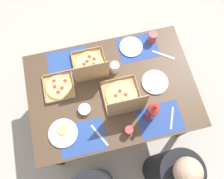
{
  "coord_description": "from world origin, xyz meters",
  "views": [
    {
      "loc": [
        0.15,
        0.61,
        2.56
      ],
      "look_at": [
        0.0,
        0.0,
        0.75
      ],
      "focal_mm": 36.2,
      "sensor_mm": 36.0,
      "label": 1
    }
  ],
  "objects_px": {
    "soda_bottle": "(152,112)",
    "plate_near_left": "(131,47)",
    "pizza_box_corner_left": "(59,87)",
    "diner_left_seat": "(168,171)",
    "cup_red": "(115,67)",
    "plate_middle": "(63,133)",
    "cup_dark": "(129,131)",
    "cup_spare": "(152,37)",
    "pizza_box_edge_far": "(90,66)",
    "condiment_bowl": "(85,110)",
    "plate_far_right": "(155,82)",
    "pizza_box_center": "(123,98)"
  },
  "relations": [
    {
      "from": "pizza_box_edge_far",
      "to": "plate_far_right",
      "type": "distance_m",
      "value": 0.58
    },
    {
      "from": "pizza_box_center",
      "to": "plate_middle",
      "type": "height_order",
      "value": "pizza_box_center"
    },
    {
      "from": "soda_bottle",
      "to": "cup_spare",
      "type": "relative_size",
      "value": 3.13
    },
    {
      "from": "pizza_box_corner_left",
      "to": "plate_far_right",
      "type": "height_order",
      "value": "pizza_box_corner_left"
    },
    {
      "from": "pizza_box_corner_left",
      "to": "cup_dark",
      "type": "height_order",
      "value": "cup_dark"
    },
    {
      "from": "plate_far_right",
      "to": "cup_spare",
      "type": "relative_size",
      "value": 2.2
    },
    {
      "from": "plate_near_left",
      "to": "diner_left_seat",
      "type": "height_order",
      "value": "diner_left_seat"
    },
    {
      "from": "pizza_box_center",
      "to": "cup_dark",
      "type": "distance_m",
      "value": 0.27
    },
    {
      "from": "plate_middle",
      "to": "cup_spare",
      "type": "bearing_deg",
      "value": -145.01
    },
    {
      "from": "condiment_bowl",
      "to": "diner_left_seat",
      "type": "height_order",
      "value": "diner_left_seat"
    },
    {
      "from": "pizza_box_corner_left",
      "to": "plate_middle",
      "type": "bearing_deg",
      "value": 85.64
    },
    {
      "from": "cup_dark",
      "to": "plate_near_left",
      "type": "bearing_deg",
      "value": -106.4
    },
    {
      "from": "cup_dark",
      "to": "cup_red",
      "type": "distance_m",
      "value": 0.55
    },
    {
      "from": "pizza_box_edge_far",
      "to": "plate_near_left",
      "type": "bearing_deg",
      "value": -163.33
    },
    {
      "from": "plate_far_right",
      "to": "cup_red",
      "type": "height_order",
      "value": "cup_red"
    },
    {
      "from": "pizza_box_edge_far",
      "to": "condiment_bowl",
      "type": "height_order",
      "value": "pizza_box_edge_far"
    },
    {
      "from": "pizza_box_edge_far",
      "to": "diner_left_seat",
      "type": "relative_size",
      "value": 0.29
    },
    {
      "from": "pizza_box_center",
      "to": "cup_red",
      "type": "relative_size",
      "value": 3.26
    },
    {
      "from": "soda_bottle",
      "to": "plate_far_right",
      "type": "bearing_deg",
      "value": -115.42
    },
    {
      "from": "pizza_box_corner_left",
      "to": "cup_red",
      "type": "relative_size",
      "value": 2.41
    },
    {
      "from": "cup_red",
      "to": "condiment_bowl",
      "type": "distance_m",
      "value": 0.44
    },
    {
      "from": "pizza_box_corner_left",
      "to": "soda_bottle",
      "type": "relative_size",
      "value": 0.78
    },
    {
      "from": "pizza_box_edge_far",
      "to": "plate_near_left",
      "type": "xyz_separation_m",
      "value": [
        -0.4,
        -0.12,
        -0.04
      ]
    },
    {
      "from": "plate_middle",
      "to": "diner_left_seat",
      "type": "xyz_separation_m",
      "value": [
        -0.78,
        0.48,
        -0.25
      ]
    },
    {
      "from": "pizza_box_corner_left",
      "to": "diner_left_seat",
      "type": "relative_size",
      "value": 0.22
    },
    {
      "from": "cup_dark",
      "to": "pizza_box_corner_left",
      "type": "bearing_deg",
      "value": -46.12
    },
    {
      "from": "pizza_box_corner_left",
      "to": "soda_bottle",
      "type": "height_order",
      "value": "soda_bottle"
    },
    {
      "from": "pizza_box_corner_left",
      "to": "plate_middle",
      "type": "height_order",
      "value": "pizza_box_corner_left"
    },
    {
      "from": "pizza_box_center",
      "to": "pizza_box_corner_left",
      "type": "bearing_deg",
      "value": -24.81
    },
    {
      "from": "diner_left_seat",
      "to": "plate_far_right",
      "type": "bearing_deg",
      "value": -94.09
    },
    {
      "from": "soda_bottle",
      "to": "plate_near_left",
      "type": "bearing_deg",
      "value": -91.36
    },
    {
      "from": "plate_far_right",
      "to": "plate_near_left",
      "type": "distance_m",
      "value": 0.39
    },
    {
      "from": "cup_red",
      "to": "plate_middle",
      "type": "bearing_deg",
      "value": 39.67
    },
    {
      "from": "cup_spare",
      "to": "cup_dark",
      "type": "distance_m",
      "value": 0.87
    },
    {
      "from": "plate_far_right",
      "to": "plate_near_left",
      "type": "height_order",
      "value": "same"
    },
    {
      "from": "plate_middle",
      "to": "cup_spare",
      "type": "xyz_separation_m",
      "value": [
        -0.93,
        -0.65,
        0.04
      ]
    },
    {
      "from": "cup_dark",
      "to": "condiment_bowl",
      "type": "bearing_deg",
      "value": -39.51
    },
    {
      "from": "pizza_box_corner_left",
      "to": "cup_red",
      "type": "height_order",
      "value": "cup_red"
    },
    {
      "from": "pizza_box_edge_far",
      "to": "cup_spare",
      "type": "height_order",
      "value": "pizza_box_edge_far"
    },
    {
      "from": "cup_spare",
      "to": "diner_left_seat",
      "type": "bearing_deg",
      "value": 82.79
    },
    {
      "from": "pizza_box_corner_left",
      "to": "plate_near_left",
      "type": "distance_m",
      "value": 0.73
    },
    {
      "from": "cup_spare",
      "to": "condiment_bowl",
      "type": "distance_m",
      "value": 0.88
    },
    {
      "from": "plate_near_left",
      "to": "cup_spare",
      "type": "distance_m",
      "value": 0.21
    },
    {
      "from": "soda_bottle",
      "to": "cup_spare",
      "type": "xyz_separation_m",
      "value": [
        -0.22,
        -0.67,
        -0.08
      ]
    },
    {
      "from": "pizza_box_center",
      "to": "cup_red",
      "type": "distance_m",
      "value": 0.28
    },
    {
      "from": "soda_bottle",
      "to": "cup_red",
      "type": "relative_size",
      "value": 3.08
    },
    {
      "from": "pizza_box_corner_left",
      "to": "plate_far_right",
      "type": "xyz_separation_m",
      "value": [
        -0.81,
        0.14,
        -0.0
      ]
    },
    {
      "from": "pizza_box_edge_far",
      "to": "cup_red",
      "type": "height_order",
      "value": "pizza_box_edge_far"
    },
    {
      "from": "cup_red",
      "to": "plate_near_left",
      "type": "bearing_deg",
      "value": -136.68
    },
    {
      "from": "plate_middle",
      "to": "condiment_bowl",
      "type": "xyz_separation_m",
      "value": [
        -0.2,
        -0.14,
        0.01
      ]
    }
  ]
}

